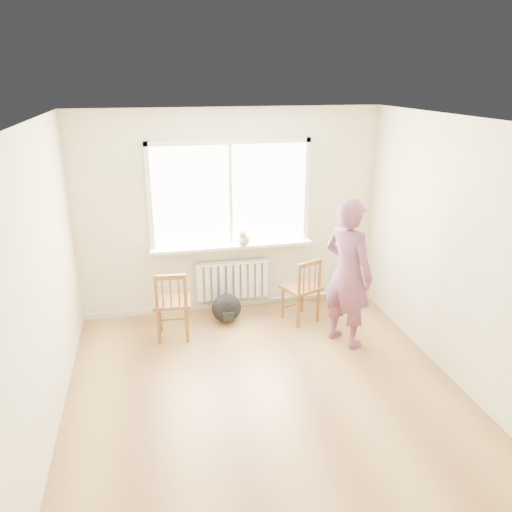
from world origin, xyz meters
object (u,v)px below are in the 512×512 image
chair_left (172,305)px  cat (244,238)px  person (348,273)px  chair_right (303,290)px  backpack (226,308)px

chair_left → cat: bearing=-145.6°
person → chair_right: bearing=-2.2°
person → backpack: size_ratio=4.59×
chair_left → backpack: chair_left is taller
chair_right → cat: cat is taller
chair_right → person: bearing=96.5°
chair_right → backpack: (-0.98, 0.20, -0.25)m
chair_right → person: 0.84m
chair_right → cat: (-0.69, 0.46, 0.61)m
chair_left → person: 2.13m
chair_left → chair_right: (1.69, 0.11, -0.01)m
chair_left → cat: 1.29m
cat → backpack: 0.94m
chair_right → person: size_ratio=0.49×
chair_left → backpack: (0.71, 0.31, -0.26)m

